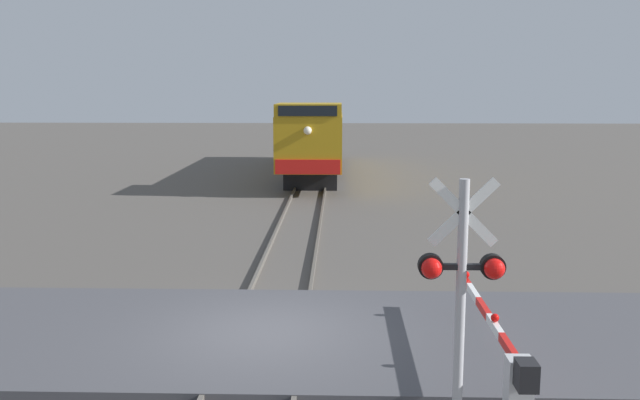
# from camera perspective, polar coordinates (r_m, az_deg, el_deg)

# --- Properties ---
(ground_plane) EXTENTS (160.00, 160.00, 0.00)m
(ground_plane) POSITION_cam_1_polar(r_m,az_deg,el_deg) (13.68, -4.43, -11.46)
(ground_plane) COLOR #514C47
(rail_track_left) EXTENTS (0.08, 80.00, 0.15)m
(rail_track_left) POSITION_cam_1_polar(r_m,az_deg,el_deg) (13.75, -7.47, -11.08)
(rail_track_left) COLOR #59544C
(rail_track_left) RESTS_ON ground_plane
(rail_track_right) EXTENTS (0.08, 80.00, 0.15)m
(rail_track_right) POSITION_cam_1_polar(r_m,az_deg,el_deg) (13.60, -1.37, -11.23)
(rail_track_right) COLOR #59544C
(rail_track_right) RESTS_ON ground_plane
(road_surface) EXTENTS (36.00, 5.54, 0.16)m
(road_surface) POSITION_cam_1_polar(r_m,az_deg,el_deg) (13.65, -4.44, -11.14)
(road_surface) COLOR #47474C
(road_surface) RESTS_ON ground_plane
(locomotive) EXTENTS (3.00, 17.45, 4.11)m
(locomotive) POSITION_cam_1_polar(r_m,az_deg,el_deg) (38.24, -0.44, 5.33)
(locomotive) COLOR black
(locomotive) RESTS_ON ground_plane
(crossing_signal) EXTENTS (1.18, 0.33, 3.68)m
(crossing_signal) POSITION_cam_1_polar(r_m,az_deg,el_deg) (9.56, 11.66, -6.68)
(crossing_signal) COLOR #ADADB2
(crossing_signal) RESTS_ON ground_plane
(crossing_gate) EXTENTS (0.36, 5.35, 1.16)m
(crossing_gate) POSITION_cam_1_polar(r_m,az_deg,el_deg) (11.12, 15.32, -12.84)
(crossing_gate) COLOR silver
(crossing_gate) RESTS_ON ground_plane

